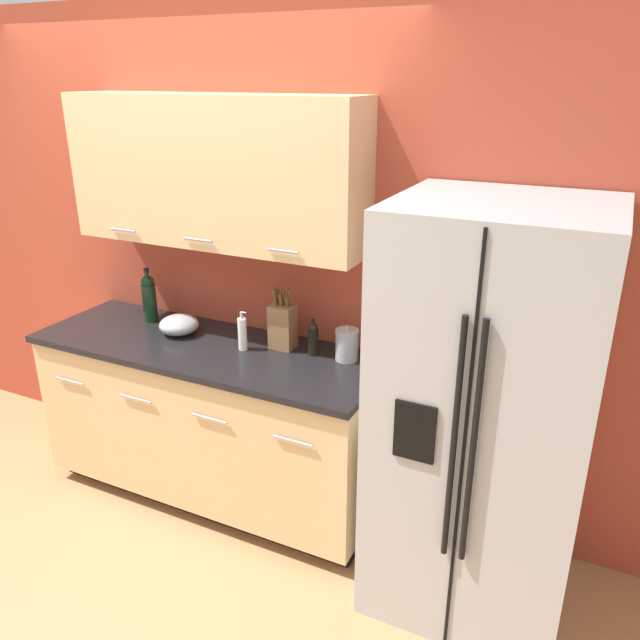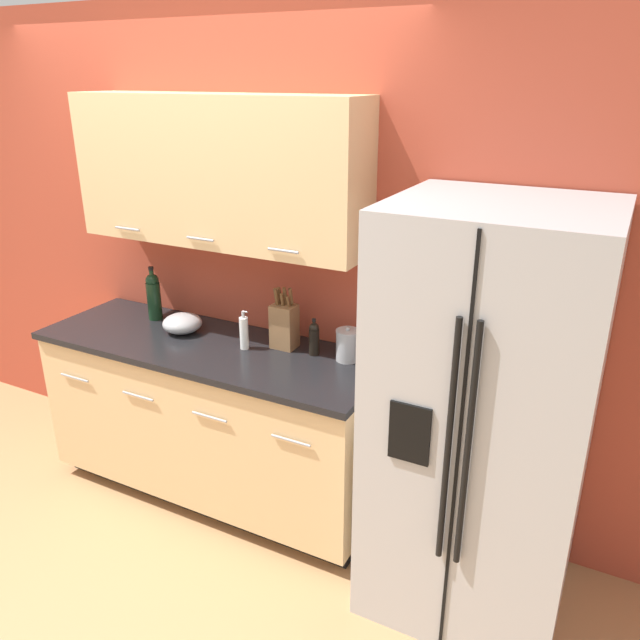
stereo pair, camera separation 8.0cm
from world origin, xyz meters
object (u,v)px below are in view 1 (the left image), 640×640
at_px(wine_bottle, 149,297).
at_px(oil_bottle, 313,338).
at_px(knife_block, 283,325).
at_px(steel_canister, 347,345).
at_px(mixing_bowl, 179,325).
at_px(soap_dispenser, 242,333).
at_px(refrigerator, 484,416).

relative_size(wine_bottle, oil_bottle, 1.62).
xyz_separation_m(knife_block, steel_canister, (0.35, 0.01, -0.04)).
height_order(oil_bottle, steel_canister, oil_bottle).
bearing_deg(mixing_bowl, wine_bottle, 162.05).
xyz_separation_m(wine_bottle, steel_canister, (1.22, 0.00, -0.06)).
bearing_deg(soap_dispenser, steel_canister, 12.53).
bearing_deg(knife_block, mixing_bowl, -172.14).
distance_m(refrigerator, wine_bottle, 1.96).
bearing_deg(soap_dispenser, oil_bottle, 15.92).
bearing_deg(knife_block, soap_dispenser, -147.54).
xyz_separation_m(soap_dispenser, steel_canister, (0.53, 0.12, -0.01)).
relative_size(steel_canister, mixing_bowl, 0.82).
bearing_deg(wine_bottle, soap_dispenser, -9.40).
bearing_deg(knife_block, steel_canister, 1.12).
height_order(knife_block, oil_bottle, knife_block).
xyz_separation_m(oil_bottle, mixing_bowl, (-0.77, -0.07, -0.04)).
relative_size(knife_block, soap_dispenser, 1.55).
distance_m(refrigerator, oil_bottle, 0.93).
xyz_separation_m(knife_block, oil_bottle, (0.18, -0.01, -0.03)).
distance_m(refrigerator, steel_canister, 0.77).
bearing_deg(refrigerator, knife_block, 168.73).
xyz_separation_m(refrigerator, mixing_bowl, (-1.68, 0.13, 0.07)).
height_order(wine_bottle, steel_canister, wine_bottle).
xyz_separation_m(refrigerator, knife_block, (-1.08, 0.22, 0.14)).
xyz_separation_m(knife_block, mixing_bowl, (-0.60, -0.08, -0.07)).
relative_size(refrigerator, knife_block, 5.58).
distance_m(steel_canister, mixing_bowl, 0.95).
bearing_deg(refrigerator, oil_bottle, 167.19).
bearing_deg(mixing_bowl, refrigerator, -4.53).
height_order(knife_block, wine_bottle, knife_block).
bearing_deg(oil_bottle, mixing_bowl, -174.67).
height_order(refrigerator, soap_dispenser, refrigerator).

